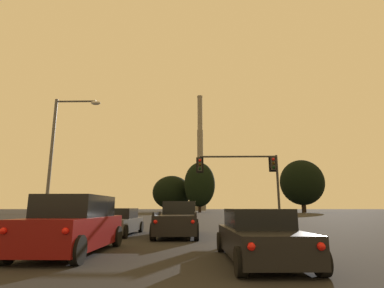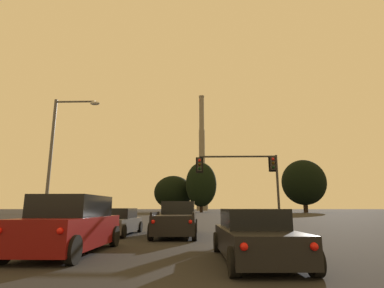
% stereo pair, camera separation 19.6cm
% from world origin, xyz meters
% --- Properties ---
extents(pickup_truck_center_lane_front, '(2.22, 5.52, 1.82)m').
position_xyz_m(pickup_truck_center_lane_front, '(0.09, 15.00, 0.80)').
color(pickup_truck_center_lane_front, black).
rests_on(pickup_truck_center_lane_front, ground_plane).
extents(sedan_right_lane_second, '(2.16, 4.77, 1.43)m').
position_xyz_m(sedan_right_lane_second, '(2.90, 7.30, 0.67)').
color(sedan_right_lane_second, black).
rests_on(sedan_right_lane_second, ground_plane).
extents(sedan_left_lane_front, '(2.05, 4.73, 1.43)m').
position_xyz_m(sedan_left_lane_front, '(-3.25, 15.43, 0.67)').
color(sedan_left_lane_front, '#4C4F54').
rests_on(sedan_left_lane_front, ground_plane).
extents(suv_left_lane_second, '(2.11, 4.91, 1.86)m').
position_xyz_m(suv_left_lane_second, '(-2.89, 8.54, 0.90)').
color(suv_left_lane_second, maroon).
rests_on(suv_left_lane_second, ground_plane).
extents(traffic_light_overhead_right, '(6.50, 0.50, 5.50)m').
position_xyz_m(traffic_light_overhead_right, '(5.13, 21.82, 4.25)').
color(traffic_light_overhead_right, '#2D2D30').
rests_on(traffic_light_overhead_right, ground_plane).
extents(street_lamp, '(3.04, 0.36, 8.47)m').
position_xyz_m(street_lamp, '(-7.70, 16.98, 5.19)').
color(street_lamp, '#56565B').
rests_on(street_lamp, ground_plane).
extents(smokestack, '(5.85, 5.85, 62.07)m').
position_xyz_m(smokestack, '(2.01, 155.25, 24.27)').
color(smokestack, slate).
rests_on(smokestack, ground_plane).
extents(treeline_left_mid, '(9.59, 8.63, 15.39)m').
position_xyz_m(treeline_left_mid, '(1.46, 92.28, 8.54)').
color(treeline_left_mid, black).
rests_on(treeline_left_mid, ground_plane).
extents(treeline_right_mid, '(13.21, 11.89, 15.90)m').
position_xyz_m(treeline_right_mid, '(32.85, 91.26, 9.03)').
color(treeline_right_mid, black).
rests_on(treeline_right_mid, ground_plane).
extents(treeline_center_left, '(12.72, 11.45, 11.90)m').
position_xyz_m(treeline_center_left, '(-7.81, 98.74, 6.40)').
color(treeline_center_left, black).
rests_on(treeline_center_left, ground_plane).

